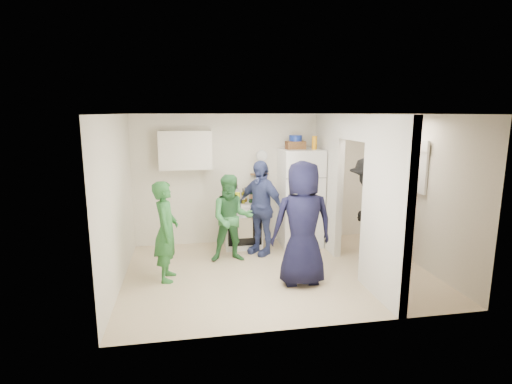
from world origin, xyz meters
TOP-DOWN VIEW (x-y plane):
  - floor at (0.00, 0.00)m, footprint 4.80×4.80m
  - wall_back at (0.00, 1.70)m, footprint 4.80×0.00m
  - wall_front at (0.00, -1.70)m, footprint 4.80×0.00m
  - wall_left at (-2.40, 0.00)m, footprint 0.00×3.40m
  - wall_right at (2.40, 0.00)m, footprint 0.00×3.40m
  - ceiling at (0.00, 0.00)m, footprint 4.80×4.80m
  - partition_pier_back at (1.20, 1.10)m, footprint 0.12×1.20m
  - partition_pier_front at (1.20, -1.10)m, footprint 0.12×1.20m
  - partition_header at (1.20, 0.00)m, footprint 0.12×1.00m
  - stove at (-0.37, 1.37)m, footprint 0.72×0.60m
  - upper_cabinet at (-1.40, 1.52)m, footprint 0.95×0.34m
  - fridge at (0.74, 1.34)m, footprint 0.76×0.74m
  - wicker_basket at (0.64, 1.39)m, footprint 0.35×0.25m
  - blue_bowl at (0.64, 1.39)m, footprint 0.24×0.24m
  - yellow_cup_stack_top at (0.96, 1.24)m, footprint 0.09×0.09m
  - wall_clock at (0.05, 1.68)m, footprint 0.22×0.02m
  - spice_shelf at (0.00, 1.65)m, footprint 0.35×0.08m
  - nook_window at (2.38, 0.20)m, footprint 0.03×0.70m
  - nook_window_frame at (2.36, 0.20)m, footprint 0.04×0.76m
  - nook_valance at (2.34, 0.20)m, footprint 0.04×0.82m
  - yellow_cup_stack_stove at (-0.49, 1.15)m, footprint 0.09×0.09m
  - red_cup at (-0.15, 1.17)m, footprint 0.09×0.09m
  - person_green_left at (-1.73, 0.05)m, footprint 0.41×0.59m
  - person_green_center at (-0.66, 0.66)m, footprint 0.75×0.60m
  - person_denim at (-0.11, 0.95)m, footprint 0.96×1.03m
  - person_navy at (0.25, -0.45)m, footprint 0.91×0.59m
  - person_nook at (1.58, 0.16)m, footprint 0.97×1.32m
  - bottle_a at (-0.65, 1.50)m, footprint 0.06×0.06m
  - bottle_b at (-0.54, 1.30)m, footprint 0.06×0.06m
  - bottle_c at (-0.46, 1.51)m, footprint 0.07×0.07m
  - bottle_d at (-0.37, 1.32)m, footprint 0.07×0.07m
  - bottle_e at (-0.28, 1.55)m, footprint 0.06×0.06m
  - bottle_f at (-0.21, 1.37)m, footprint 0.08×0.08m
  - bottle_g at (-0.12, 1.51)m, footprint 0.06×0.06m
  - bottle_h at (-0.67, 1.26)m, footprint 0.08×0.08m
  - bottle_i at (-0.31, 1.46)m, footprint 0.07×0.07m

SIDE VIEW (x-z plane):
  - floor at x=0.00m, z-range 0.00..0.00m
  - stove at x=-0.37m, z-range 0.00..0.85m
  - person_green_center at x=-0.66m, z-range 0.00..1.51m
  - person_green_left at x=-1.73m, z-range 0.00..1.53m
  - person_denim at x=-0.11m, z-range 0.00..1.70m
  - person_nook at x=1.58m, z-range 0.00..1.82m
  - red_cup at x=-0.15m, z-range 0.85..0.97m
  - fridge at x=0.74m, z-range 0.00..1.85m
  - person_navy at x=0.25m, z-range 0.00..1.85m
  - bottle_e at x=-0.28m, z-range 0.85..1.10m
  - yellow_cup_stack_stove at x=-0.49m, z-range 0.85..1.10m
  - bottle_b at x=-0.54m, z-range 0.85..1.12m
  - bottle_i at x=-0.31m, z-range 0.85..1.13m
  - bottle_g at x=-0.12m, z-range 0.85..1.14m
  - bottle_d at x=-0.37m, z-range 0.85..1.14m
  - bottle_f at x=-0.21m, z-range 0.85..1.16m
  - bottle_h at x=-0.67m, z-range 0.85..1.17m
  - bottle_a at x=-0.65m, z-range 0.85..1.18m
  - bottle_c at x=-0.46m, z-range 0.85..1.18m
  - wall_back at x=0.00m, z-range -1.15..3.65m
  - wall_front at x=0.00m, z-range -1.15..3.65m
  - wall_left at x=-2.40m, z-range -0.45..2.95m
  - wall_right at x=2.40m, z-range -0.45..2.95m
  - partition_pier_back at x=1.20m, z-range 0.00..2.50m
  - partition_pier_front at x=1.20m, z-range 0.00..2.50m
  - spice_shelf at x=0.00m, z-range 1.34..1.36m
  - nook_window at x=2.38m, z-range 1.25..2.05m
  - nook_window_frame at x=2.36m, z-range 1.22..2.08m
  - wall_clock at x=0.05m, z-range 1.59..1.81m
  - upper_cabinet at x=-1.40m, z-range 1.50..2.20m
  - wicker_basket at x=0.64m, z-range 1.85..2.00m
  - yellow_cup_stack_top at x=0.96m, z-range 1.85..2.10m
  - nook_valance at x=2.34m, z-range 1.91..2.09m
  - blue_bowl at x=0.64m, z-range 2.00..2.11m
  - partition_header at x=1.20m, z-range 2.10..2.50m
  - ceiling at x=0.00m, z-range 2.50..2.50m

